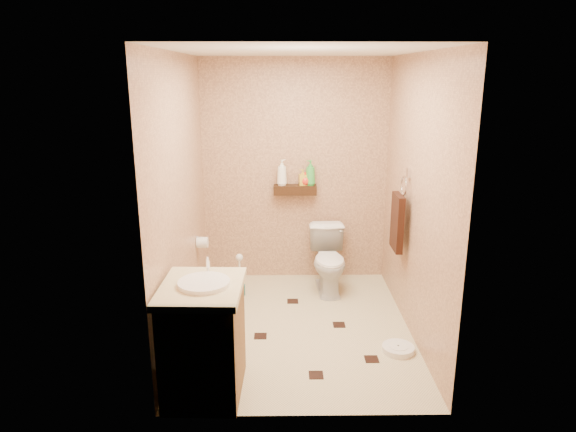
{
  "coord_description": "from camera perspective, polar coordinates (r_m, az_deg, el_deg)",
  "views": [
    {
      "loc": [
        -0.14,
        -4.22,
        2.24
      ],
      "look_at": [
        -0.09,
        0.25,
        0.98
      ],
      "focal_mm": 32.0,
      "sensor_mm": 36.0,
      "label": 1
    }
  ],
  "objects": [
    {
      "name": "ground",
      "position": [
        4.78,
        1.11,
        -12.25
      ],
      "size": [
        2.5,
        2.5,
        0.0
      ],
      "primitive_type": "plane",
      "color": "beige",
      "rests_on": "ground"
    },
    {
      "name": "bottle_a",
      "position": [
        5.49,
        -0.68,
        4.86
      ],
      "size": [
        0.15,
        0.15,
        0.28
      ],
      "primitive_type": "imported",
      "rotation": [
        0.0,
        0.0,
        2.24
      ],
      "color": "white",
      "rests_on": "wall_shelf"
    },
    {
      "name": "floor_accents",
      "position": [
        4.71,
        1.31,
        -12.66
      ],
      "size": [
        1.31,
        1.43,
        0.01
      ],
      "color": "black",
      "rests_on": "ground"
    },
    {
      "name": "towel_ring",
      "position": [
        4.77,
        12.1,
        -0.4
      ],
      "size": [
        0.12,
        0.3,
        0.76
      ],
      "color": "silver",
      "rests_on": "wall_right"
    },
    {
      "name": "wall_back",
      "position": [
        5.57,
        0.78,
        4.92
      ],
      "size": [
        2.0,
        0.04,
        2.4
      ],
      "primitive_type": "cube",
      "color": "tan",
      "rests_on": "ground"
    },
    {
      "name": "toilet_paper",
      "position": [
        5.2,
        -9.5,
        -2.91
      ],
      "size": [
        0.12,
        0.11,
        0.12
      ],
      "color": "white",
      "rests_on": "wall_left"
    },
    {
      "name": "bottle_b",
      "position": [
        5.5,
        1.66,
        4.33
      ],
      "size": [
        0.09,
        0.09,
        0.17
      ],
      "primitive_type": "imported",
      "rotation": [
        0.0,
        0.0,
        4.85
      ],
      "color": "gold",
      "rests_on": "wall_shelf"
    },
    {
      "name": "wall_left",
      "position": [
        4.43,
        -11.85,
        1.79
      ],
      "size": [
        0.04,
        2.5,
        2.4
      ],
      "primitive_type": "cube",
      "color": "tan",
      "rests_on": "ground"
    },
    {
      "name": "bathroom_scale",
      "position": [
        4.49,
        12.14,
        -14.22
      ],
      "size": [
        0.34,
        0.34,
        0.05
      ],
      "rotation": [
        0.0,
        0.0,
        -0.36
      ],
      "color": "white",
      "rests_on": "ground"
    },
    {
      "name": "wall_right",
      "position": [
        4.5,
        14.04,
        1.84
      ],
      "size": [
        0.04,
        2.5,
        2.4
      ],
      "primitive_type": "cube",
      "color": "tan",
      "rests_on": "ground"
    },
    {
      "name": "bottle_d",
      "position": [
        5.5,
        2.5,
        4.84
      ],
      "size": [
        0.15,
        0.15,
        0.27
      ],
      "primitive_type": "imported",
      "rotation": [
        0.0,
        0.0,
        5.31
      ],
      "color": "green",
      "rests_on": "wall_shelf"
    },
    {
      "name": "wall_front",
      "position": [
        3.15,
        1.92,
        -3.56
      ],
      "size": [
        2.0,
        0.04,
        2.4
      ],
      "primitive_type": "cube",
      "color": "tan",
      "rests_on": "ground"
    },
    {
      "name": "ceiling",
      "position": [
        4.23,
        1.29,
        17.86
      ],
      "size": [
        2.0,
        2.5,
        0.02
      ],
      "primitive_type": "cube",
      "color": "silver",
      "rests_on": "wall_back"
    },
    {
      "name": "bottle_c",
      "position": [
        5.51,
        1.94,
        4.16
      ],
      "size": [
        0.15,
        0.15,
        0.14
      ],
      "primitive_type": "imported",
      "rotation": [
        0.0,
        0.0,
        3.58
      ],
      "color": "red",
      "rests_on": "wall_shelf"
    },
    {
      "name": "toilet",
      "position": [
        5.42,
        4.59,
        -4.93
      ],
      "size": [
        0.4,
        0.67,
        0.67
      ],
      "primitive_type": "imported",
      "rotation": [
        0.0,
        0.0,
        0.04
      ],
      "color": "white",
      "rests_on": "ground"
    },
    {
      "name": "toilet_brush",
      "position": [
        5.37,
        -5.37,
        -7.18
      ],
      "size": [
        0.1,
        0.1,
        0.45
      ],
      "color": "#196366",
      "rests_on": "ground"
    },
    {
      "name": "wall_shelf",
      "position": [
        5.53,
        0.79,
        2.94
      ],
      "size": [
        0.46,
        0.14,
        0.1
      ],
      "primitive_type": "cube",
      "color": "#321E0D",
      "rests_on": "wall_back"
    },
    {
      "name": "vanity",
      "position": [
        3.78,
        -9.34,
        -13.17
      ],
      "size": [
        0.58,
        0.7,
        0.96
      ],
      "rotation": [
        0.0,
        0.0,
        -0.03
      ],
      "color": "brown",
      "rests_on": "ground"
    }
  ]
}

